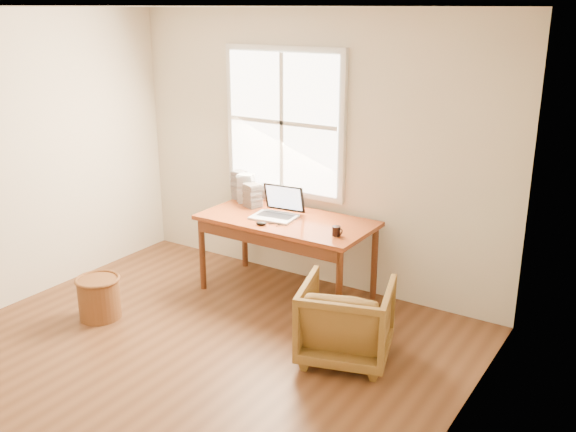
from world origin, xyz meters
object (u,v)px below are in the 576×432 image
(laptop, at_px, (274,205))
(coffee_mug, at_px, (336,231))
(cd_stack_a, at_px, (246,188))
(desk, at_px, (287,221))
(armchair, at_px, (346,320))
(wicker_stool, at_px, (99,298))

(laptop, bearing_deg, coffee_mug, -14.18)
(cd_stack_a, bearing_deg, coffee_mug, -16.99)
(desk, distance_m, laptop, 0.19)
(desk, relative_size, armchair, 2.32)
(wicker_stool, relative_size, cd_stack_a, 1.22)
(desk, bearing_deg, armchair, -35.87)
(cd_stack_a, bearing_deg, armchair, -30.19)
(wicker_stool, bearing_deg, laptop, 50.83)
(laptop, relative_size, cd_stack_a, 1.27)
(cd_stack_a, bearing_deg, laptop, -28.00)
(wicker_stool, distance_m, coffee_mug, 2.15)
(desk, distance_m, armchair, 1.32)
(laptop, bearing_deg, cd_stack_a, 145.89)
(armchair, relative_size, coffee_mug, 8.34)
(desk, xyz_separation_m, armchair, (1.02, -0.73, -0.42))
(desk, relative_size, wicker_stool, 4.45)
(armchair, relative_size, cd_stack_a, 2.35)
(armchair, xyz_separation_m, cd_stack_a, (-1.63, 0.95, 0.58))
(armchair, distance_m, laptop, 1.42)
(desk, distance_m, coffee_mug, 0.63)
(armchair, bearing_deg, cd_stack_a, -47.14)
(desk, bearing_deg, coffee_mug, -14.76)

